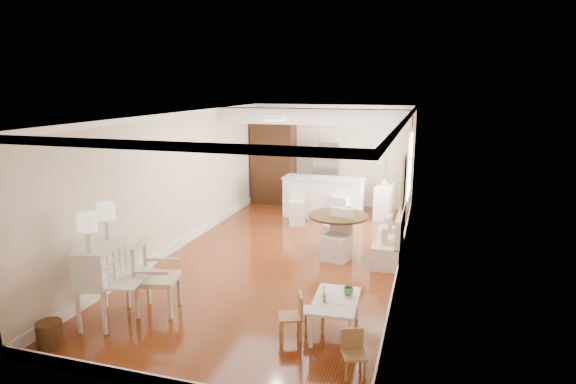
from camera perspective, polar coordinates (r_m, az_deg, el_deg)
The scene contains 20 objects.
room at distance 9.44m, azimuth 0.28°, elevation 4.36°, with size 9.00×9.04×2.82m.
secretary_bureau at distance 7.47m, azimuth -21.10°, elevation -9.97°, with size 0.90×0.92×1.15m, color silver.
gustavian_armchair at distance 7.50m, azimuth -15.21°, elevation -9.75°, with size 0.62×0.62×1.08m, color silver.
wicker_basket at distance 7.23m, azimuth -26.41°, elevation -14.83°, with size 0.33×0.33×0.33m, color #503119.
kids_table at distance 6.81m, azimuth 5.63°, elevation -14.44°, with size 0.59×0.99×0.49m, color silver.
kids_chair_a at distance 6.63m, azimuth 0.29°, elevation -14.46°, with size 0.31×0.31×0.64m, color #AE7B4F.
kids_chair_b at distance 6.81m, azimuth 3.15°, elevation -13.81°, with size 0.30×0.30×0.62m, color #AC884E.
kids_chair_c at distance 5.95m, azimuth 7.81°, elevation -18.51°, with size 0.27×0.27×0.56m, color #9C7647.
banquette at distance 9.59m, azimuth 11.86°, elevation -4.93°, with size 0.52×1.60×0.98m, color silver.
dining_table at distance 9.72m, azimuth 5.96°, elevation -5.00°, with size 1.19×1.19×0.81m, color #422B15.
slip_chair_near at distance 9.36m, azimuth 5.82°, elevation -5.13°, with size 0.47×0.49×0.99m, color silver.
slip_chair_far at distance 10.12m, azimuth 5.73°, elevation -4.04°, with size 0.42×0.44×0.89m, color silver.
breakfast_counter at distance 12.34m, azimuth 4.20°, elevation -0.63°, with size 2.05×0.65×1.03m, color white.
bar_stool_left at distance 11.64m, azimuth 1.08°, elevation -1.66°, with size 0.37×0.37×0.93m, color silver.
bar_stool_right at distance 11.96m, azimuth 6.40°, elevation -1.09°, with size 0.42×0.42×1.04m, color white.
pantry_cabinet at distance 13.69m, azimuth -1.73°, elevation 3.42°, with size 1.20×0.60×2.30m, color #381E11.
fridge at distance 13.23m, azimuth 6.07°, elevation 1.94°, with size 0.75×0.65×1.80m, color silver.
sideboard at distance 12.50m, azimuth 11.39°, elevation -1.11°, with size 0.39×0.89×0.85m, color white.
pencil_cup at distance 6.84m, azimuth 7.16°, elevation -11.56°, with size 0.14×0.14×0.11m, color #57955B.
branch_vase at distance 12.43m, azimuth 11.29°, elevation 1.24°, with size 0.17×0.17×0.18m, color silver.
Camera 1 is at (2.69, -8.63, 3.34)m, focal length 30.00 mm.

